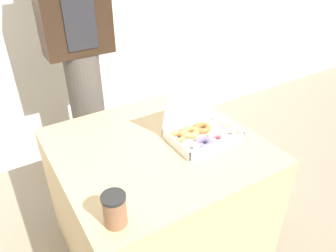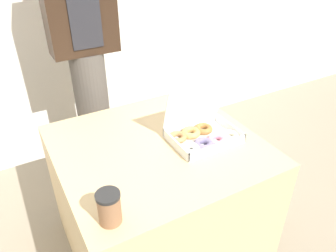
% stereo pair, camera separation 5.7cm
% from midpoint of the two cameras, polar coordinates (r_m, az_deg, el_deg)
% --- Properties ---
extents(ground_plane, '(14.00, 14.00, 0.00)m').
position_cam_midpoint_polar(ground_plane, '(2.04, -0.62, -19.50)').
color(ground_plane, gray).
extents(table, '(0.94, 0.88, 0.70)m').
position_cam_midpoint_polar(table, '(1.78, -0.69, -12.46)').
color(table, tan).
rests_on(table, ground_plane).
extents(donut_box, '(0.34, 0.24, 0.28)m').
position_cam_midpoint_polar(donut_box, '(1.57, 6.80, -1.17)').
color(donut_box, white).
rests_on(donut_box, table).
extents(coffee_cup, '(0.09, 0.09, 0.13)m').
position_cam_midpoint_polar(coffee_cup, '(1.17, -8.78, -13.90)').
color(coffee_cup, '#8C6042').
rests_on(coffee_cup, table).
extents(person_customer, '(0.37, 0.21, 1.78)m').
position_cam_midpoint_polar(person_customer, '(1.96, -13.44, 12.99)').
color(person_customer, '#4C4742').
rests_on(person_customer, ground_plane).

